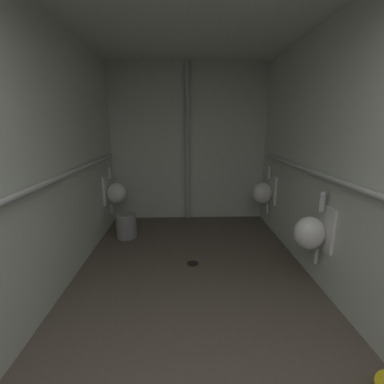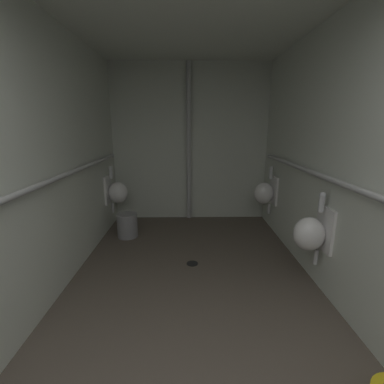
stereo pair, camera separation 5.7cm
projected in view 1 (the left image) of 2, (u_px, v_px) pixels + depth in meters
The scene contains 12 objects.
floor at pixel (194, 293), 2.73m from camera, with size 2.75×4.52×0.08m, color brown.
wall_left at pixel (42, 162), 2.35m from camera, with size 0.06×4.52×2.63m, color silver.
wall_right at pixel (340, 161), 2.44m from camera, with size 0.06×4.52×2.63m, color silver.
wall_back at pixel (189, 144), 4.56m from camera, with size 2.75×0.06×2.63m, color silver.
urinal_left_mid at pixel (115, 192), 4.17m from camera, with size 0.32×0.30×0.76m.
urinal_right_mid at pixel (311, 232), 2.63m from camera, with size 0.32×0.30×0.76m.
urinal_right_far at pixel (264, 192), 4.17m from camera, with size 0.32×0.30×0.76m.
supply_pipe_left at pixel (56, 179), 2.42m from camera, with size 0.06×3.80×0.06m.
supply_pipe_right at pixel (330, 179), 2.44m from camera, with size 0.06×3.77×0.06m.
standpipe_back_wall at pixel (187, 145), 4.45m from camera, with size 0.08×0.08×2.58m, color #B2B2B2.
floor_drain at pixel (193, 263), 3.23m from camera, with size 0.14×0.14×0.01m, color black.
waste_bin at pixel (126, 226), 3.95m from camera, with size 0.30×0.30×0.36m, color gray.
Camera 1 is at (-0.10, -0.18, 1.64)m, focal length 24.83 mm.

